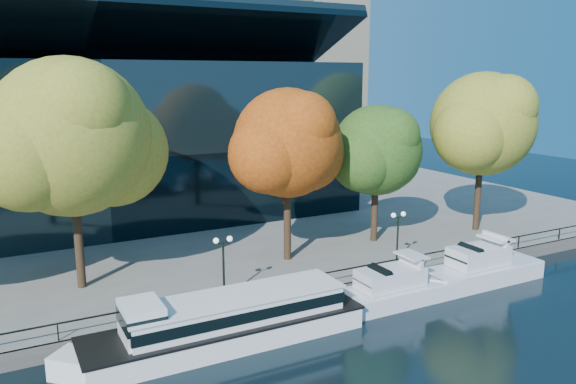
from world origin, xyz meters
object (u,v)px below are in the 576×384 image
tree_2 (74,140)px  tour_boat (220,321)px  lamp_2 (398,226)px  tree_5 (485,126)px  lamp_1 (223,253)px  cruiser_near (391,290)px  tree_3 (290,145)px  tree_4 (378,152)px  cruiser_far (478,269)px

tree_2 → tour_boat: bearing=-60.4°
tree_2 → lamp_2: tree_2 is taller
tree_5 → lamp_2: bearing=-161.1°
tour_boat → lamp_1: (1.72, 3.82, 2.57)m
cruiser_near → lamp_2: (3.44, 3.71, 2.99)m
tour_boat → tree_2: 14.84m
tour_boat → tree_3: bearing=44.2°
lamp_2 → tree_4: bearing=67.4°
tour_boat → cruiser_near: (11.92, 0.10, -0.41)m
tree_3 → lamp_2: 9.88m
lamp_1 → tour_boat: bearing=-114.3°
cruiser_near → cruiser_far: (7.91, 0.08, 0.13)m
cruiser_far → tree_4: 12.25m
cruiser_far → tree_5: size_ratio=0.76×
tree_3 → tree_4: 8.89m
cruiser_far → lamp_1: size_ratio=2.67×
lamp_1 → lamp_2: same height
tree_2 → cruiser_near: bearing=-29.4°
tour_boat → tree_4: bearing=28.6°
tree_2 → lamp_1: bearing=-39.9°
tour_boat → tree_4: 21.50m
cruiser_near → tree_4: bearing=58.5°
tree_2 → lamp_2: size_ratio=3.72×
tree_3 → tree_4: (8.77, 0.92, -1.17)m
lamp_1 → tree_3: bearing=34.2°
tree_2 → lamp_1: tree_2 is taller
cruiser_near → lamp_2: size_ratio=2.73×
cruiser_near → tree_4: 13.57m
lamp_1 → lamp_2: bearing=0.0°
lamp_2 → tree_5: bearing=18.9°
cruiser_near → tree_3: (-2.89, 8.68, 8.74)m
tree_5 → lamp_1: bearing=-170.6°
cruiser_near → tree_5: 20.44m
tree_2 → tree_5: 33.91m
lamp_1 → lamp_2: size_ratio=1.00×
cruiser_near → tree_3: 12.65m
tree_4 → tour_boat: bearing=-151.4°
cruiser_far → tree_4: tree_4 is taller
tree_5 → tree_4: bearing=171.8°
tour_boat → cruiser_far: (19.83, 0.19, -0.29)m
tree_2 → tree_5: bearing=-3.1°
tree_5 → tour_boat: bearing=-163.8°
cruiser_near → lamp_1: lamp_1 is taller
tree_4 → lamp_2: tree_4 is taller
tour_boat → cruiser_near: bearing=0.5°
tree_2 → tree_5: tree_2 is taller
cruiser_near → lamp_2: 5.87m
cruiser_far → tree_2: (-25.52, 9.82, 9.64)m
tree_2 → tree_4: tree_2 is taller
lamp_1 → lamp_2: 13.63m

